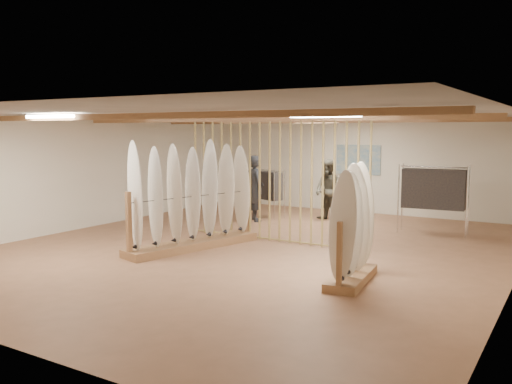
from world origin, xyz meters
The scene contains 14 objects.
floor centered at (0.00, 0.00, 0.00)m, with size 12.00×12.00×0.00m, color #9A6A4A.
ceiling centered at (0.00, 0.00, 2.80)m, with size 12.00×12.00×0.00m, color gray.
wall_back centered at (0.00, 6.00, 1.40)m, with size 12.00×12.00×0.00m, color white.
wall_left centered at (-5.00, 0.00, 1.40)m, with size 12.00×12.00×0.00m, color white.
ceiling_slats centered at (0.00, 0.00, 2.72)m, with size 9.50×6.12×0.10m, color #9A6E46.
light_panels centered at (0.00, 0.00, 2.74)m, with size 1.20×0.35×0.06m, color white.
bamboo_partition centered at (0.00, 0.80, 1.40)m, with size 4.45×0.05×2.78m.
poster centered at (0.00, 5.98, 1.60)m, with size 1.40×0.03×0.90m, color teal.
rack_left centered at (-1.13, -0.71, 0.76)m, with size 1.39×3.22×2.22m.
rack_right centered at (2.69, -1.39, 0.63)m, with size 0.70×1.66×1.87m.
clothing_rack_a centered at (-2.00, 3.80, 0.91)m, with size 1.25×0.76×1.40m.
clothing_rack_b centered at (2.81, 3.59, 1.09)m, with size 1.56×0.50×1.67m.
shopper_a centered at (-1.80, 2.95, 1.02)m, with size 0.75×0.51×2.05m, color #25272C.
shopper_b centered at (-0.09, 3.97, 0.96)m, with size 0.93×0.73×1.93m, color #3B382D.
Camera 1 is at (5.86, -9.65, 2.49)m, focal length 38.00 mm.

